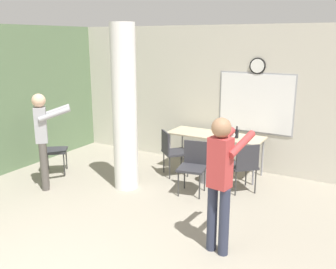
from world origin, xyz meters
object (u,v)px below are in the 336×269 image
folding_table (215,137)px  chair_by_left_wall (51,148)px  person_watching_back (43,134)px  chair_table_right (244,164)px  person_playing_side (221,175)px  chair_table_front (193,164)px  chair_table_left (172,150)px  bottle_on_table (237,133)px

folding_table → chair_by_left_wall: (-2.72, -1.61, -0.20)m
chair_by_left_wall → person_watching_back: person_watching_back is taller
chair_table_right → person_playing_side: size_ratio=0.52×
folding_table → chair_table_right: 1.06m
chair_table_front → person_playing_side: 1.89m
person_playing_side → chair_by_left_wall: bearing=166.0°
chair_table_front → person_watching_back: (-2.29, -1.11, 0.47)m
folding_table → chair_table_left: chair_table_left is taller
bottle_on_table → chair_table_right: bottle_on_table is taller
chair_table_right → person_playing_side: bearing=-79.9°
chair_by_left_wall → folding_table: bearing=30.5°
chair_table_right → person_watching_back: (-3.03, -1.53, 0.47)m
folding_table → person_watching_back: 3.14m
chair_table_right → person_playing_side: (0.34, -1.90, 0.48)m
bottle_on_table → chair_table_front: (-0.37, -1.05, -0.34)m
folding_table → person_playing_side: person_playing_side is taller
chair_by_left_wall → chair_table_front: same height
chair_table_left → folding_table: bearing=41.0°
chair_table_left → person_watching_back: bearing=-134.0°
bottle_on_table → chair_table_left: (-1.08, -0.52, -0.34)m
chair_table_left → person_watching_back: size_ratio=0.52×
chair_table_front → person_watching_back: bearing=-154.2°
bottle_on_table → person_watching_back: size_ratio=0.13×
bottle_on_table → chair_by_left_wall: (-3.16, -1.57, -0.34)m
bottle_on_table → chair_table_right: size_ratio=0.26×
person_playing_side → person_watching_back: bearing=173.7°
chair_by_left_wall → chair_table_right: bearing=14.9°
folding_table → chair_table_right: (0.80, -0.67, -0.20)m
bottle_on_table → chair_by_left_wall: bottle_on_table is taller
chair_by_left_wall → person_playing_side: person_playing_side is taller
bottle_on_table → chair_by_left_wall: 3.54m
folding_table → chair_table_front: bearing=-86.7°
chair_table_front → chair_table_right: bearing=29.6°
folding_table → chair_table_right: bearing=-40.0°
chair_table_front → person_playing_side: size_ratio=0.52×
folding_table → chair_by_left_wall: size_ratio=2.11×
folding_table → bottle_on_table: bottle_on_table is taller
chair_table_left → person_playing_side: (1.78, -2.01, 0.48)m
folding_table → person_watching_back: person_watching_back is taller
chair_table_left → chair_table_front: (0.70, -0.53, 0.00)m
bottle_on_table → chair_by_left_wall: size_ratio=0.26×
chair_table_left → bottle_on_table: bearing=25.7°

